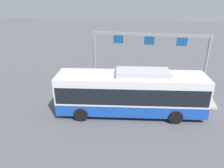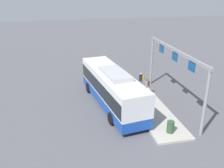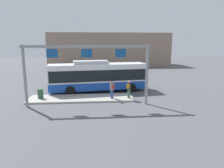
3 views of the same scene
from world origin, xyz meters
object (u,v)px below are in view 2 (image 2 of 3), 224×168
person_waiting_near (146,86)px  trash_bin (170,127)px  bus_main (112,87)px  person_boarding (141,80)px

person_waiting_near → trash_bin: (-6.77, 0.58, -0.44)m
bus_main → person_boarding: 4.75m
person_waiting_near → trash_bin: 6.80m
bus_main → person_waiting_near: (1.24, -3.71, -0.76)m
bus_main → person_boarding: bearing=-60.6°
trash_bin → bus_main: bearing=29.6°
bus_main → person_boarding: size_ratio=6.52×
person_boarding → person_waiting_near: (-1.62, 0.01, 0.00)m
person_waiting_near → trash_bin: size_ratio=1.86×
bus_main → person_boarding: (2.85, -3.72, -0.76)m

